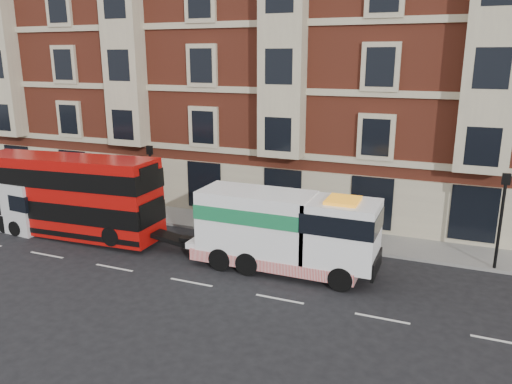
{
  "coord_description": "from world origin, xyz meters",
  "views": [
    {
      "loc": [
        9.96,
        -16.98,
        9.31
      ],
      "look_at": [
        1.34,
        4.0,
        3.13
      ],
      "focal_mm": 35.0,
      "sensor_mm": 36.0,
      "label": 1
    }
  ],
  "objects_px": {
    "tow_truck": "(281,230)",
    "box_van": "(9,202)",
    "double_decker_bus": "(67,194)",
    "pedestrian": "(41,191)"
  },
  "relations": [
    {
      "from": "double_decker_bus",
      "to": "box_van",
      "type": "distance_m",
      "value": 4.33
    },
    {
      "from": "tow_truck",
      "to": "box_van",
      "type": "xyz_separation_m",
      "value": [
        -16.29,
        -0.07,
        -0.5
      ]
    },
    {
      "from": "pedestrian",
      "to": "box_van",
      "type": "bearing_deg",
      "value": -59.47
    },
    {
      "from": "double_decker_bus",
      "to": "pedestrian",
      "type": "relative_size",
      "value": 6.1
    },
    {
      "from": "tow_truck",
      "to": "pedestrian",
      "type": "relative_size",
      "value": 4.88
    },
    {
      "from": "double_decker_bus",
      "to": "tow_truck",
      "type": "distance_m",
      "value": 12.06
    },
    {
      "from": "box_van",
      "to": "pedestrian",
      "type": "relative_size",
      "value": 3.19
    },
    {
      "from": "tow_truck",
      "to": "double_decker_bus",
      "type": "bearing_deg",
      "value": 180.0
    },
    {
      "from": "box_van",
      "to": "double_decker_bus",
      "type": "bearing_deg",
      "value": 5.62
    },
    {
      "from": "tow_truck",
      "to": "box_van",
      "type": "relative_size",
      "value": 1.53
    }
  ]
}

